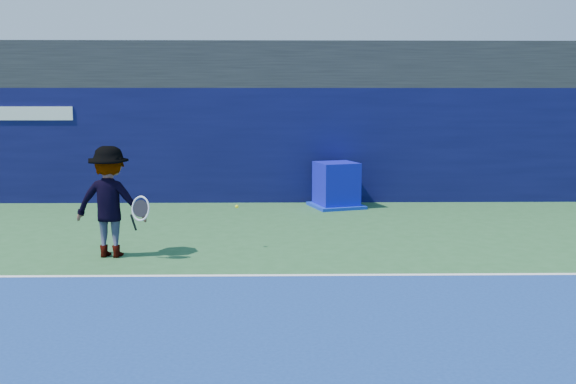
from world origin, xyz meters
name	(u,v)px	position (x,y,z in m)	size (l,w,h in m)	color
ground	(229,352)	(0.00, 0.00, 0.00)	(80.00, 80.00, 0.00)	#28592E
baseline	(244,275)	(0.00, 3.00, 0.01)	(24.00, 0.10, 0.01)	white
stadium_band	(258,67)	(0.00, 11.50, 3.60)	(36.00, 3.00, 1.20)	black
back_wall_assembly	(258,145)	(0.00, 10.50, 1.50)	(36.00, 1.03, 3.00)	#0A0B3A
equipment_cart	(336,187)	(2.02, 9.30, 0.52)	(1.49, 1.49, 1.14)	#0C0CAB
tennis_player	(110,202)	(-2.38, 4.31, 0.97)	(1.43, 0.85, 1.94)	white
tennis_ball	(237,207)	(-0.21, 4.82, 0.79)	(0.06, 0.06, 0.06)	#CED117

